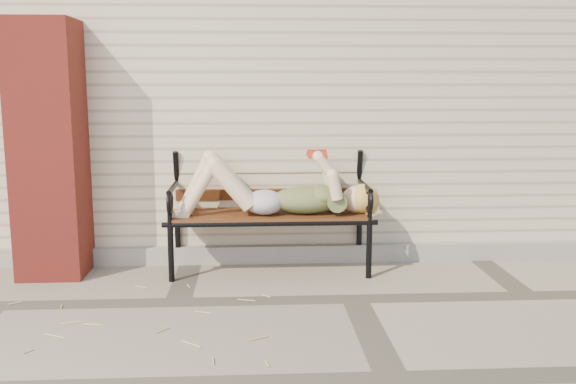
{
  "coord_description": "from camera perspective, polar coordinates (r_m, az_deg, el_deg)",
  "views": [
    {
      "loc": [
        -0.72,
        -4.33,
        1.52
      ],
      "look_at": [
        -0.44,
        0.59,
        0.68
      ],
      "focal_mm": 40.0,
      "sensor_mm": 36.0,
      "label": 1
    }
  ],
  "objects": [
    {
      "name": "house_wall",
      "position": [
        7.36,
        2.4,
        9.57
      ],
      "size": [
        8.0,
        4.0,
        3.0
      ],
      "primitive_type": "cube",
      "color": "beige",
      "rests_on": "ground"
    },
    {
      "name": "ground",
      "position": [
        4.65,
        5.95,
        -9.44
      ],
      "size": [
        80.0,
        80.0,
        0.0
      ],
      "primitive_type": "plane",
      "color": "gray",
      "rests_on": "ground"
    },
    {
      "name": "reading_woman",
      "position": [
        5.1,
        -1.47,
        0.13
      ],
      "size": [
        1.65,
        0.37,
        0.52
      ],
      "color": "#09373F",
      "rests_on": "ground"
    },
    {
      "name": "brick_pillar",
      "position": [
        5.34,
        -20.46,
        3.53
      ],
      "size": [
        0.5,
        0.5,
        2.0
      ],
      "primitive_type": "cube",
      "color": "maroon",
      "rests_on": "ground"
    },
    {
      "name": "foundation_strip",
      "position": [
        5.54,
        4.36,
        -5.42
      ],
      "size": [
        8.0,
        0.1,
        0.15
      ],
      "primitive_type": "cube",
      "color": "gray",
      "rests_on": "ground"
    },
    {
      "name": "garden_bench",
      "position": [
        5.24,
        -1.67,
        -0.02
      ],
      "size": [
        1.75,
        0.7,
        1.13
      ],
      "color": "black",
      "rests_on": "ground"
    },
    {
      "name": "straw_scatter",
      "position": [
        4.25,
        -14.34,
        -11.47
      ],
      "size": [
        2.48,
        1.57,
        0.01
      ],
      "color": "tan",
      "rests_on": "ground"
    }
  ]
}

